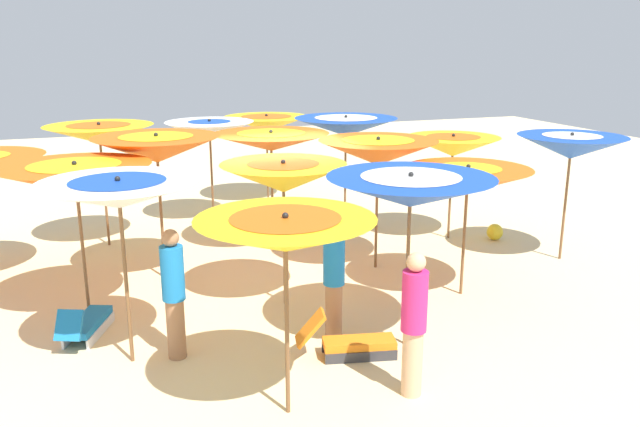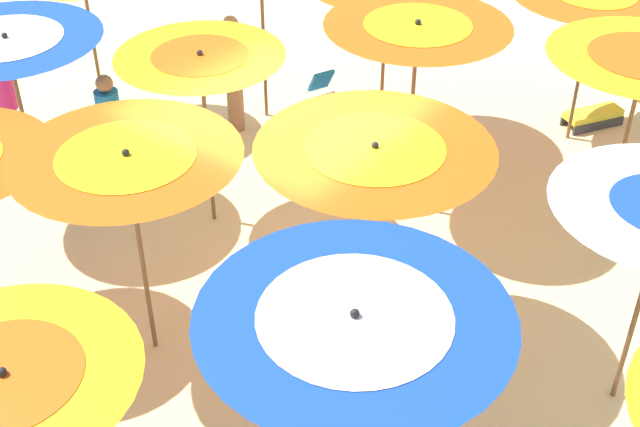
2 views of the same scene
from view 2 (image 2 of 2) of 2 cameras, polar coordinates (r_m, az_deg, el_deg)
The scene contains 15 objects.
ground at distance 10.04m, azimuth -2.02°, elevation -4.44°, with size 38.67×38.67×0.04m, color beige.
beach_umbrella_1 at distance 10.66m, azimuth -19.90°, elevation 9.93°, with size 2.21×2.21×2.42m.
beach_umbrella_5 at distance 9.97m, azimuth -7.85°, elevation 9.25°, with size 1.93×1.93×2.33m.
beach_umbrella_6 at distance 8.05m, azimuth -12.51°, elevation 2.50°, with size 2.12×2.12×2.43m.
beach_umbrella_7 at distance 6.46m, azimuth -19.88°, elevation -11.19°, with size 1.91×1.91×2.23m.
beach_umbrella_9 at distance 10.07m, azimuth 6.41°, elevation 11.22°, with size 2.15×2.15×2.58m.
beach_umbrella_10 at distance 8.01m, azimuth 3.60°, elevation 3.37°, with size 2.25×2.25×2.41m.
beach_umbrella_11 at distance 6.11m, azimuth 2.26°, elevation -8.12°, with size 2.27×2.27×2.49m.
beach_umbrella_12 at distance 12.24m, azimuth 17.60°, elevation 12.96°, with size 2.22×2.22×2.25m.
lounger_0 at distance 12.99m, azimuth 1.24°, elevation 7.03°, with size 0.81×1.26×0.61m.
lounger_1 at distance 13.52m, azimuth 17.99°, elevation 6.41°, with size 1.25×0.95×0.55m.
lounger_2 at distance 12.06m, azimuth -15.11°, elevation 3.27°, with size 1.37×0.64×0.66m.
beachgoer_0 at distance 12.37m, azimuth -20.08°, elevation 7.01°, with size 0.30×0.30×1.77m.
beachgoer_1 at distance 12.46m, azimuth -5.74°, elevation 9.31°, with size 0.30×0.30×1.77m.
beachgoer_2 at distance 11.27m, azimuth -13.57°, elevation 5.17°, with size 0.30×0.30×1.71m.
Camera 2 is at (5.92, 4.83, 6.49)m, focal length 48.41 mm.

